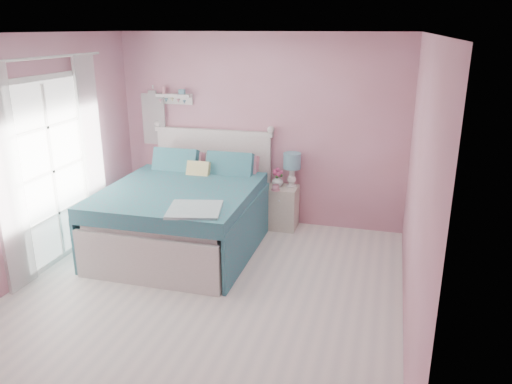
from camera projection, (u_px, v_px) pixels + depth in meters
The scene contains 13 objects.
floor at pixel (204, 295), 5.19m from camera, with size 4.50×4.50×0.00m, color white.
room_shell at pixel (198, 146), 4.69m from camera, with size 4.50×4.50×4.50m.
bed at pixel (186, 214), 6.26m from camera, with size 1.78×2.24×1.29m.
nightstand at pixel (282, 207), 6.86m from camera, with size 0.41×0.40×0.59m.
table_lamp at pixel (292, 163), 6.68m from camera, with size 0.24×0.24×0.47m.
vase at pixel (277, 181), 6.78m from camera, with size 0.15×0.15×0.16m, color white.
teacup at pixel (276, 188), 6.62m from camera, with size 0.10×0.10×0.08m, color pink.
roses at pixel (277, 172), 6.74m from camera, with size 0.14×0.11×0.12m.
wall_shelf at pixel (175, 96), 6.95m from camera, with size 0.50×0.15×0.25m.
hanging_dress at pixel (154, 119), 7.13m from camera, with size 0.34×0.03×0.72m, color white.
french_door at pixel (52, 172), 5.71m from camera, with size 0.04×1.32×2.16m.
curtain_near at pixel (7, 182), 4.98m from camera, with size 0.04×0.40×2.32m, color white.
curtain_far at pixel (92, 149), 6.35m from camera, with size 0.04×0.40×2.32m, color white.
Camera 1 is at (1.74, -4.28, 2.65)m, focal length 35.00 mm.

